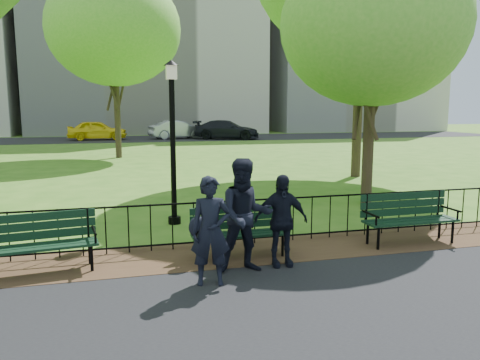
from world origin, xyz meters
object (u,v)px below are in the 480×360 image
object	(u,v)px
taxi	(97,130)
sedan_dark	(227,130)
person_right	(281,220)
person_left	(211,231)
park_bench_left_a	(37,237)
lamppost	(173,136)
park_bench_right_a	(408,213)
sedan_silver	(177,130)
person_mid	(245,216)
tree_far_c	(114,29)
tree_near_e	(373,27)
park_bench_main	(226,226)

from	to	relation	value
taxi	sedan_dark	world-z (taller)	taxi
person_right	taxi	bearing A→B (deg)	101.12
taxi	person_left	bearing A→B (deg)	-173.41
person_left	person_right	distance (m)	1.41
person_right	sedan_dark	distance (m)	32.64
park_bench_left_a	lamppost	bearing A→B (deg)	39.35
park_bench_right_a	sedan_silver	bearing A→B (deg)	89.99
person_mid	sedan_silver	xyz separation A→B (m)	(3.14, 33.72, -0.13)
sedan_silver	sedan_dark	bearing A→B (deg)	-125.15
park_bench_right_a	park_bench_left_a	bearing A→B (deg)	179.12
park_bench_right_a	sedan_dark	bearing A→B (deg)	82.67
park_bench_right_a	tree_far_c	bearing A→B (deg)	105.92
taxi	tree_near_e	bearing A→B (deg)	-162.57
person_left	sedan_silver	distance (m)	34.34
park_bench_left_a	tree_near_e	bearing A→B (deg)	16.69
tree_far_c	sedan_dark	bearing A→B (deg)	55.64
person_left	person_right	xyz separation A→B (m)	(1.30, 0.54, -0.05)
park_bench_left_a	tree_far_c	size ratio (longest dim) A/B	0.20
tree_near_e	taxi	bearing A→B (deg)	105.60
sedan_silver	person_mid	bearing A→B (deg)	161.22
tree_far_c	sedan_silver	distance (m)	16.74
park_bench_main	sedan_silver	xyz separation A→B (m)	(3.29, 32.96, 0.22)
lamppost	tree_far_c	distance (m)	16.10
lamppost	sedan_dark	distance (m)	29.70
park_bench_right_a	person_left	xyz separation A→B (m)	(-4.17, -1.19, 0.22)
park_bench_left_a	person_left	world-z (taller)	person_left
park_bench_left_a	person_right	distance (m)	3.96
park_bench_right_a	taxi	bearing A→B (deg)	101.33
person_mid	sedan_dark	xyz separation A→B (m)	(7.18, 32.11, -0.12)
tree_near_e	sedan_dark	world-z (taller)	tree_near_e
park_bench_main	tree_far_c	bearing A→B (deg)	95.11
park_bench_main	taxi	xyz separation A→B (m)	(-3.34, 33.00, 0.24)
person_left	person_right	bearing A→B (deg)	32.06
park_bench_left_a	lamppost	distance (m)	3.96
sedan_dark	person_right	bearing A→B (deg)	-169.35
lamppost	taxi	distance (m)	30.39
park_bench_main	park_bench_right_a	distance (m)	3.67
lamppost	person_right	xyz separation A→B (m)	(1.38, -3.38, -1.22)
person_mid	park_bench_main	bearing A→B (deg)	105.13
tree_near_e	person_left	distance (m)	8.20
tree_far_c	person_left	bearing A→B (deg)	-86.37
sedan_dark	person_left	bearing A→B (deg)	-171.35
park_bench_main	tree_near_e	size ratio (longest dim) A/B	0.26
park_bench_right_a	person_left	size ratio (longest dim) A/B	1.16
taxi	lamppost	bearing A→B (deg)	-172.95
tree_far_c	sedan_silver	xyz separation A→B (m)	(5.01, 14.84, -5.89)
lamppost	person_right	distance (m)	3.85
park_bench_right_a	tree_near_e	bearing A→B (deg)	71.34
person_left	person_right	size ratio (longest dim) A/B	1.06
park_bench_main	lamppost	world-z (taller)	lamppost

